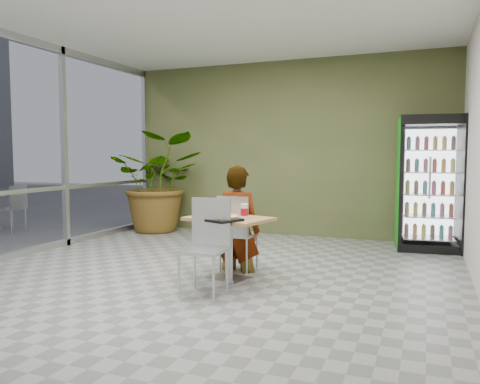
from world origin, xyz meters
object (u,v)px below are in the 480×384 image
Objects in this scene: potted_plant at (159,182)px; chair_near at (207,238)px; soda_cup at (244,211)px; beverage_fridge at (429,183)px; dining_table at (229,236)px; chair_far at (236,227)px; cafeteria_tray at (218,219)px; seated_woman at (237,230)px.

chair_near is at bearing -51.78° from potted_plant.
soda_cup is 3.45m from beverage_fridge.
dining_table is 0.46m from chair_far.
cafeteria_tray is at bearing -90.03° from dining_table.
seated_woman reaches higher than dining_table.
cafeteria_tray is at bearing -49.54° from potted_plant.
beverage_fridge is 4.86m from potted_plant.
cafeteria_tray is at bearing -122.14° from soda_cup.
chair_far is 0.50× the size of potted_plant.
dining_table is 2.23× the size of cafeteria_tray.
chair_far is 0.97m from chair_near.
seated_woman is (-0.07, 1.02, -0.07)m from chair_near.
cafeteria_tray is at bearing 98.58° from chair_far.
beverage_fridge is (1.98, 2.82, 0.21)m from soda_cup.
potted_plant reaches higher than chair_near.
cafeteria_tray reaches higher than dining_table.
dining_table is 3.94m from potted_plant.
dining_table is at bearing 89.97° from cafeteria_tray.
seated_woman is 0.64m from soda_cup.
cafeteria_tray is 3.81m from beverage_fridge.
chair_near is 2.14× the size of cafeteria_tray.
beverage_fridge is 1.09× the size of potted_plant.
dining_table is at bearing 101.93° from seated_woman.
chair_near is (0.07, -0.97, 0.03)m from chair_far.
potted_plant is (-2.68, 2.85, 0.42)m from dining_table.
beverage_fridge is at bearing -0.27° from potted_plant.
potted_plant is at bearing 130.46° from cafeteria_tray.
potted_plant is (-2.68, 3.15, 0.19)m from cafeteria_tray.
beverage_fridge reaches higher than seated_woman.
chair_far is 5.93× the size of soda_cup.
cafeteria_tray is (-0.19, -0.30, -0.06)m from soda_cup.
dining_table is 1.09× the size of chair_far.
seated_woman is 3.29m from beverage_fridge.
dining_table is 0.51m from seated_woman.
chair_near is 6.21× the size of soda_cup.
potted_plant reaches higher than cafeteria_tray.
beverage_fridge is at bearing -132.96° from seated_woman.
chair_far is at bearing 91.81° from chair_near.
chair_near is 4.03m from beverage_fridge.
potted_plant is at bearing 135.30° from soda_cup.
soda_cup is at bearing 65.71° from chair_near.
soda_cup is 4.05m from potted_plant.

